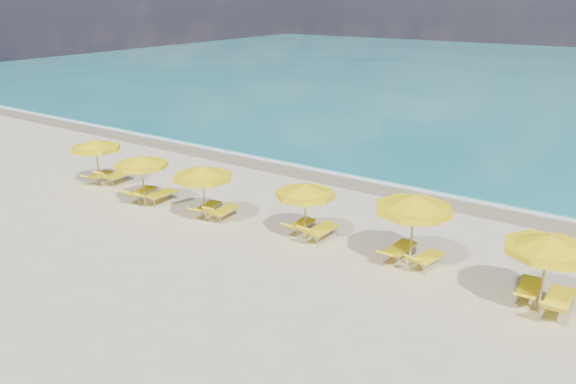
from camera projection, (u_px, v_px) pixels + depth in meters
The scene contains 23 objects.
ground_plane at pixel (265, 234), 20.75m from camera, with size 120.00×120.00×0.00m, color beige.
ocean at pixel (543, 79), 57.97m from camera, with size 120.00×80.00×0.30m, color #16777E.
wet_sand_band at pixel (359, 182), 26.48m from camera, with size 120.00×2.60×0.01m, color tan.
foam_line at pixel (367, 177), 27.11m from camera, with size 120.00×1.20×0.03m, color white.
whitecap_near at pixel (346, 127), 37.14m from camera, with size 14.00×0.36×0.05m, color white.
umbrella_1 at pixel (96, 145), 25.37m from camera, with size 2.87×2.87×2.24m.
umbrella_2 at pixel (141, 162), 22.97m from camera, with size 2.31×2.31×2.20m.
umbrella_3 at pixel (203, 173), 21.24m from camera, with size 2.74×2.74×2.30m.
umbrella_4 at pixel (305, 191), 19.73m from camera, with size 2.63×2.63×2.16m.
umbrella_5 at pixel (414, 204), 17.58m from camera, with size 2.69×2.69×2.53m.
umbrella_6 at pixel (549, 245), 15.04m from camera, with size 2.68×2.68×2.39m.
lounger_1_left at pixel (100, 178), 26.40m from camera, with size 0.87×1.76×0.63m.
lounger_1_right at pixel (118, 179), 26.11m from camera, with size 0.80×1.99×0.92m.
lounger_2_left at pixel (141, 195), 24.05m from camera, with size 0.94×1.94×0.79m.
lounger_2_right at pixel (160, 198), 23.75m from camera, with size 0.68×1.92×0.74m.
lounger_3_left at pixel (208, 210), 22.46m from camera, with size 0.84×1.80×0.64m.
lounger_3_right at pixel (223, 214), 21.99m from camera, with size 0.70×1.70×0.83m.
lounger_4_left at pixel (301, 228), 20.79m from camera, with size 0.56×1.62×0.69m.
lounger_4_right at pixel (320, 234), 20.15m from camera, with size 0.72×1.90×0.88m.
lounger_5_left at pixel (399, 253), 18.73m from camera, with size 0.71×1.91×0.68m.
lounger_5_right at pixel (426, 262), 18.12m from camera, with size 0.84×1.72×0.74m.
lounger_6_left at pixel (528, 292), 16.28m from camera, with size 0.73×1.87×0.68m.
lounger_6_right at pixel (558, 305), 15.52m from camera, with size 0.71×2.03×0.89m.
Camera 1 is at (11.51, -15.18, 8.41)m, focal length 35.00 mm.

